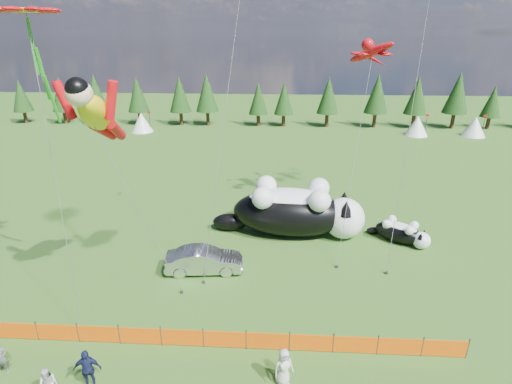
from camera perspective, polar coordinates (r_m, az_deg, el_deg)
ground at (r=22.41m, az=-3.41°, el=-16.07°), size 160.00×160.00×0.00m
safety_fence at (r=19.80m, az=-4.49°, el=-20.23°), size 22.06×0.06×1.10m
tree_line at (r=63.34m, az=1.23°, el=12.95°), size 90.00×4.00×8.00m
festival_tents at (r=59.49m, az=11.81°, el=9.38°), size 50.00×3.20×2.80m
cat_large at (r=28.81m, az=5.79°, el=-2.61°), size 11.03×4.43×3.98m
cat_small at (r=29.82m, az=20.09°, el=-5.42°), size 3.93×3.23×1.62m
car at (r=24.99m, az=-7.42°, el=-9.65°), size 4.86×2.14×1.55m
spectator_a at (r=21.44m, az=-32.74°, el=-19.33°), size 0.72×0.61×1.67m
spectator_c at (r=19.14m, az=-22.98°, el=-22.29°), size 1.20×0.78×1.90m
spectator_e at (r=18.09m, az=3.98°, el=-23.67°), size 0.99×0.85×1.73m
superhero_kite at (r=19.82m, az=-21.93°, el=10.40°), size 5.60×5.29×12.53m
gecko_kite at (r=31.22m, az=16.12°, el=18.60°), size 5.68×11.80×15.29m
flower_kite at (r=21.62m, az=-29.95°, el=21.11°), size 3.65×5.05×14.94m
diamond_kite_a at (r=24.62m, az=-2.39°, el=25.60°), size 2.33×5.71×17.44m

